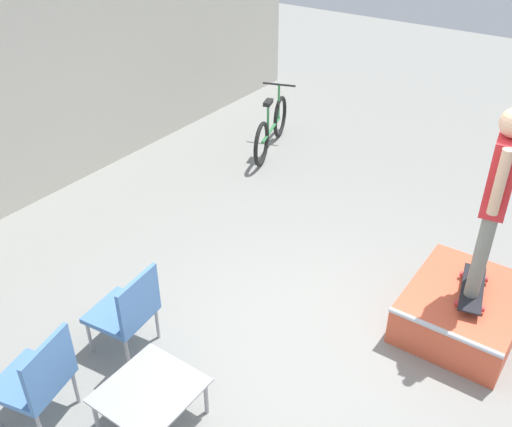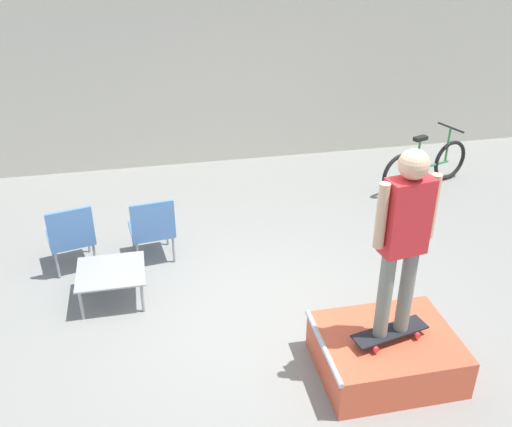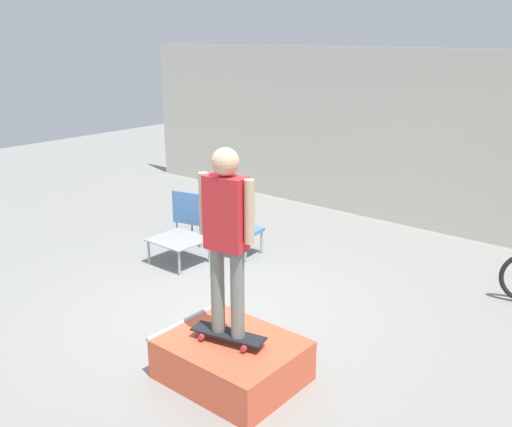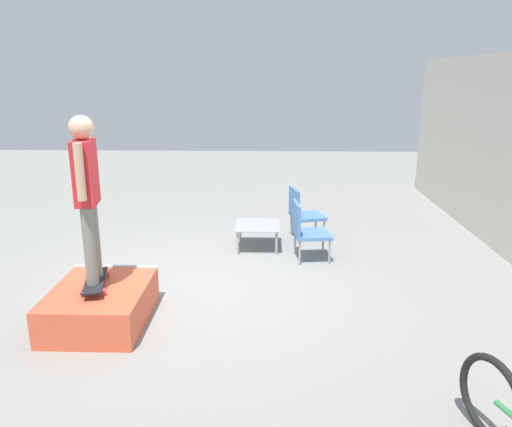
{
  "view_description": "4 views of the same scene",
  "coord_description": "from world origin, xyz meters",
  "views": [
    {
      "loc": [
        -3.53,
        -1.71,
        3.93
      ],
      "look_at": [
        0.29,
        0.97,
        0.98
      ],
      "focal_mm": 40.0,
      "sensor_mm": 36.0,
      "label": 1
    },
    {
      "loc": [
        -1.02,
        -4.74,
        3.92
      ],
      "look_at": [
        0.1,
        0.65,
        0.96
      ],
      "focal_mm": 40.0,
      "sensor_mm": 36.0,
      "label": 2
    },
    {
      "loc": [
        4.28,
        -4.52,
        3.21
      ],
      "look_at": [
        -0.06,
        0.69,
        1.07
      ],
      "focal_mm": 40.0,
      "sensor_mm": 36.0,
      "label": 3
    },
    {
      "loc": [
        6.02,
        0.92,
        2.67
      ],
      "look_at": [
        -0.06,
        0.73,
        0.98
      ],
      "focal_mm": 35.0,
      "sensor_mm": 36.0,
      "label": 4
    }
  ],
  "objects": [
    {
      "name": "person_skater",
      "position": [
        1.01,
        -1.0,
        1.56
      ],
      "size": [
        0.56,
        0.26,
        1.78
      ],
      "rotation": [
        0.0,
        0.0,
        0.15
      ],
      "color": "gray",
      "rests_on": "skateboard_on_ramp"
    },
    {
      "name": "coffee_table",
      "position": [
        -1.53,
        0.71,
        0.34
      ],
      "size": [
        0.74,
        0.7,
        0.38
      ],
      "color": "#9E9EA3",
      "rests_on": "ground_plane"
    },
    {
      "name": "ground_plane",
      "position": [
        0.0,
        0.0,
        0.0
      ],
      "size": [
        24.0,
        24.0,
        0.0
      ],
      "primitive_type": "plane",
      "color": "gray"
    },
    {
      "name": "skate_ramp_box",
      "position": [
        1.02,
        -0.96,
        0.21
      ],
      "size": [
        1.29,
        1.02,
        0.44
      ],
      "color": "#DB5638",
      "rests_on": "ground_plane"
    },
    {
      "name": "skateboard_on_ramp",
      "position": [
        1.01,
        -1.0,
        0.49
      ],
      "size": [
        0.76,
        0.36,
        0.07
      ],
      "rotation": [
        0.0,
        0.0,
        0.22
      ],
      "color": "black",
      "rests_on": "skate_ramp_box"
    },
    {
      "name": "patio_chair_left",
      "position": [
        -1.99,
        1.45,
        0.48
      ],
      "size": [
        0.63,
        0.63,
        0.88
      ],
      "rotation": [
        0.0,
        0.0,
        3.38
      ],
      "color": "#99999E",
      "rests_on": "ground_plane"
    },
    {
      "name": "patio_chair_right",
      "position": [
        -1.03,
        1.44,
        0.48
      ],
      "size": [
        0.58,
        0.58,
        0.88
      ],
      "rotation": [
        0.0,
        0.0,
        3.26
      ],
      "color": "#99999E",
      "rests_on": "ground_plane"
    }
  ]
}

